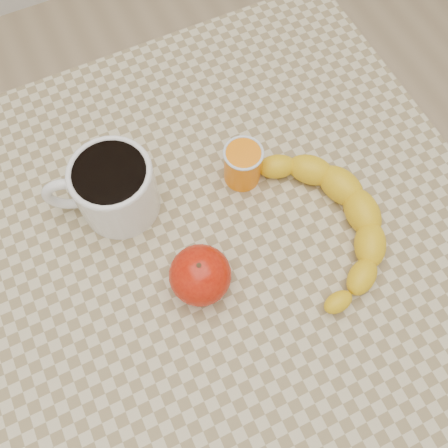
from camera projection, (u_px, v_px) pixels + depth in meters
name	position (u px, v px, depth m)	size (l,w,h in m)	color
ground	(224.00, 333.00, 1.44)	(3.00, 3.00, 0.00)	tan
table	(224.00, 250.00, 0.84)	(0.80, 0.80, 0.75)	tan
coffee_mug	(113.00, 187.00, 0.73)	(0.18, 0.15, 0.10)	white
orange_juice_glass	(243.00, 164.00, 0.76)	(0.06, 0.06, 0.07)	orange
apple	(200.00, 275.00, 0.69)	(0.10, 0.10, 0.08)	#9D0E05
banana	(319.00, 222.00, 0.74)	(0.24, 0.33, 0.05)	yellow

